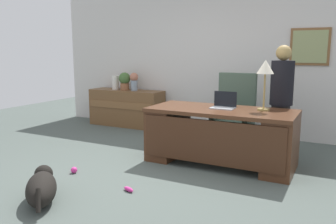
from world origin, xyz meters
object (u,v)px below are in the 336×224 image
object	(u,v)px
dog_lying	(42,187)
potted_plant	(125,80)
person_standing	(281,101)
laptop	(224,104)
vase_with_flowers	(134,81)
vase_empty	(115,82)
dog_toy_bone	(129,189)
armchair	(234,116)
desk	(220,134)
dog_toy_ball	(74,170)
credenza	(127,108)
desk_lamp	(265,70)

from	to	relation	value
dog_lying	potted_plant	distance (m)	3.83
person_standing	laptop	distance (m)	0.87
vase_with_flowers	vase_empty	distance (m)	0.47
dog_toy_bone	armchair	bearing A→B (deg)	77.67
desk	potted_plant	distance (m)	3.02
person_standing	dog_toy_ball	distance (m)	3.01
vase_with_flowers	dog_toy_ball	world-z (taller)	vase_with_flowers
desk	armchair	distance (m)	0.92
desk	credenza	bearing A→B (deg)	149.31
dog_toy_bone	desk	bearing A→B (deg)	67.28
person_standing	vase_empty	xyz separation A→B (m)	(-3.47, 0.82, 0.06)
vase_with_flowers	vase_empty	bearing A→B (deg)	180.00
desk	vase_with_flowers	xyz separation A→B (m)	(-2.34, 1.50, 0.53)
laptop	potted_plant	bearing A→B (deg)	151.68
potted_plant	desk_lamp	bearing A→B (deg)	-23.16
dog_lying	laptop	distance (m)	2.54
dog_lying	laptop	xyz separation A→B (m)	(1.24, 2.12, 0.66)
laptop	potted_plant	xyz separation A→B (m)	(-2.58, 1.39, 0.12)
credenza	vase_empty	xyz separation A→B (m)	(-0.27, 0.00, 0.52)
armchair	dog_lying	world-z (taller)	armchair
desk_lamp	vase_empty	bearing A→B (deg)	158.31
armchair	desk_lamp	bearing A→B (deg)	-50.21
laptop	vase_with_flowers	size ratio (longest dim) A/B	0.89
desk	vase_with_flowers	world-z (taller)	vase_with_flowers
desk_lamp	desk	bearing A→B (deg)	-161.48
dog_lying	desk_lamp	xyz separation A→B (m)	(1.76, 2.18, 1.14)
vase_with_flowers	potted_plant	bearing A→B (deg)	180.00
laptop	dog_toy_bone	world-z (taller)	laptop
desk_lamp	potted_plant	bearing A→B (deg)	156.84
dog_toy_bone	vase_with_flowers	bearing A→B (deg)	121.39
credenza	person_standing	world-z (taller)	person_standing
armchair	vase_with_flowers	distance (m)	2.38
credenza	potted_plant	size ratio (longest dim) A/B	4.38
dog_lying	vase_empty	distance (m)	3.91
potted_plant	desk	bearing A→B (deg)	-30.36
vase_with_flowers	dog_toy_ball	xyz separation A→B (m)	(0.81, -2.71, -0.91)
potted_plant	dog_lying	bearing A→B (deg)	-69.14
person_standing	laptop	xyz separation A→B (m)	(-0.66, -0.57, -0.01)
dog_lying	desk_lamp	size ratio (longest dim) A/B	1.06
person_standing	dog_toy_ball	xyz separation A→B (m)	(-2.20, -1.89, -0.79)
credenza	potted_plant	distance (m)	0.57
credenza	dog_toy_bone	world-z (taller)	credenza
dog_lying	potted_plant	bearing A→B (deg)	110.86
desk_lamp	vase_with_flowers	size ratio (longest dim) A/B	1.84
dog_lying	laptop	bearing A→B (deg)	59.64
credenza	laptop	distance (m)	2.93
desk	person_standing	size ratio (longest dim) A/B	1.21
dog_toy_ball	desk_lamp	bearing A→B (deg)	33.96
dog_toy_bone	desk_lamp	bearing A→B (deg)	54.53
potted_plant	dog_toy_ball	bearing A→B (deg)	-68.94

